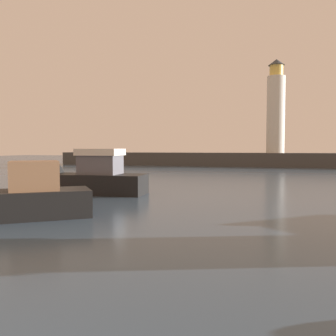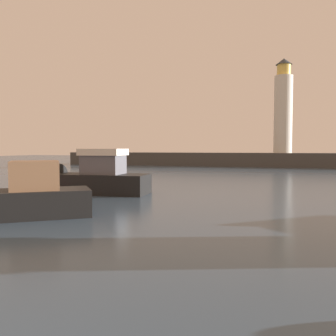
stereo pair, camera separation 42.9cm
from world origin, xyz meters
The scene contains 4 objects.
ground_plane centered at (0.00, 30.33, 0.00)m, with size 220.00×220.00×0.00m, color #384C60.
breakwater centered at (0.00, 60.66, 1.15)m, with size 71.93×4.81×2.30m, color #423F3D.
lighthouse centered at (2.45, 60.66, 9.47)m, with size 2.87×2.87×15.14m.
motorboat_1 centered at (-9.77, 20.35, 0.98)m, with size 8.72×3.30×3.52m.
Camera 2 is at (3.51, -0.92, 3.00)m, focal length 38.69 mm.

